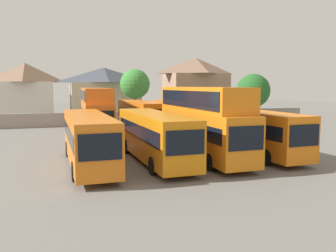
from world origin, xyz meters
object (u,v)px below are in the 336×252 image
(bus_1, at_px, (88,137))
(bus_3, at_px, (203,119))
(house_terrace_right, at_px, (195,87))
(bus_6, at_px, (141,116))
(bus_5, at_px, (96,109))
(bus_7, at_px, (178,115))
(house_terrace_left, at_px, (26,91))
(bus_4, at_px, (254,130))
(house_terrace_centre, at_px, (104,93))
(tree_behind_wall, at_px, (135,84))
(bus_2, at_px, (154,134))
(tree_left_of_lot, at_px, (253,91))

(bus_1, relative_size, bus_3, 1.01)
(house_terrace_right, bearing_deg, bus_6, -125.53)
(bus_5, relative_size, bus_6, 1.04)
(bus_7, distance_m, house_terrace_left, 27.18)
(bus_4, distance_m, bus_6, 14.70)
(house_terrace_centre, bearing_deg, tree_behind_wall, -66.73)
(bus_6, relative_size, tree_behind_wall, 1.39)
(bus_2, bearing_deg, bus_7, 153.10)
(bus_1, relative_size, bus_6, 1.12)
(bus_6, height_order, house_terrace_right, house_terrace_right)
(house_terrace_right, height_order, tree_left_of_lot, house_terrace_right)
(bus_1, height_order, house_terrace_right, house_terrace_right)
(house_terrace_centre, height_order, tree_left_of_lot, house_terrace_centre)
(bus_5, height_order, house_terrace_right, house_terrace_right)
(bus_1, distance_m, bus_2, 4.44)
(bus_7, xyz_separation_m, house_terrace_centre, (-5.41, 20.29, 2.12))
(bus_2, distance_m, bus_5, 13.79)
(bus_4, bearing_deg, bus_6, -160.86)
(bus_5, relative_size, tree_left_of_lot, 1.59)
(bus_4, bearing_deg, tree_behind_wall, -175.62)
(bus_7, relative_size, tree_left_of_lot, 1.66)
(bus_7, height_order, tree_behind_wall, tree_behind_wall)
(bus_3, distance_m, bus_4, 4.18)
(house_terrace_right, xyz_separation_m, tree_behind_wall, (-12.00, -7.19, 0.37))
(bus_4, bearing_deg, house_terrace_centre, -171.83)
(tree_left_of_lot, bearing_deg, house_terrace_left, 157.51)
(bus_7, xyz_separation_m, tree_left_of_lot, (14.08, 8.12, 2.49))
(house_terrace_right, bearing_deg, bus_4, -104.40)
(bus_6, height_order, tree_behind_wall, tree_behind_wall)
(bus_7, bearing_deg, tree_left_of_lot, 120.71)
(bus_5, xyz_separation_m, tree_left_of_lot, (22.95, 8.09, 1.68))
(house_terrace_left, bearing_deg, bus_6, -58.58)
(bus_6, bearing_deg, house_terrace_left, -152.23)
(bus_5, bearing_deg, bus_6, 91.62)
(bus_2, relative_size, bus_5, 1.06)
(bus_1, height_order, bus_4, bus_1)
(house_terrace_left, xyz_separation_m, tree_left_of_lot, (31.15, -12.90, 0.09))
(bus_3, height_order, bus_5, bus_3)
(bus_1, distance_m, bus_3, 8.14)
(bus_4, relative_size, bus_6, 1.03)
(bus_1, bearing_deg, bus_5, 170.76)
(house_terrace_left, relative_size, tree_left_of_lot, 1.25)
(house_terrace_left, height_order, tree_behind_wall, house_terrace_left)
(bus_1, relative_size, bus_7, 1.03)
(tree_left_of_lot, bearing_deg, bus_6, -156.16)
(bus_1, xyz_separation_m, bus_4, (12.15, -0.10, -0.00))
(bus_2, xyz_separation_m, bus_3, (3.64, 0.11, 0.97))
(bus_5, relative_size, bus_7, 0.96)
(bus_5, distance_m, house_terrace_left, 22.58)
(tree_left_of_lot, xyz_separation_m, tree_behind_wall, (-16.19, 4.50, 0.94))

